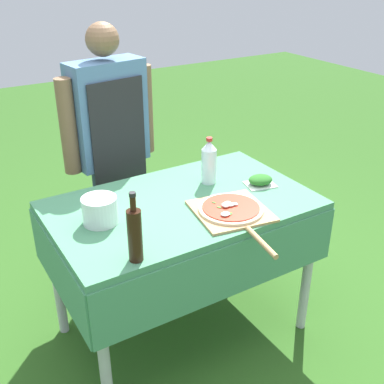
% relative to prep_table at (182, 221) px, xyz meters
% --- Properties ---
extents(ground_plane, '(12.00, 12.00, 0.00)m').
position_rel_prep_table_xyz_m(ground_plane, '(0.00, 0.00, -0.70)').
color(ground_plane, '#2D5B1E').
extents(prep_table, '(1.29, 0.80, 0.81)m').
position_rel_prep_table_xyz_m(prep_table, '(0.00, 0.00, 0.00)').
color(prep_table, '#478960').
rests_on(prep_table, ground).
extents(person_cook, '(0.59, 0.25, 1.58)m').
position_rel_prep_table_xyz_m(person_cook, '(-0.08, 0.68, 0.23)').
color(person_cook, '#333D56').
rests_on(person_cook, ground).
extents(pizza_on_peel, '(0.38, 0.60, 0.05)m').
position_rel_prep_table_xyz_m(pizza_on_peel, '(0.14, -0.22, 0.12)').
color(pizza_on_peel, tan).
rests_on(pizza_on_peel, prep_table).
extents(oil_bottle, '(0.06, 0.06, 0.30)m').
position_rel_prep_table_xyz_m(oil_bottle, '(-0.40, -0.33, 0.23)').
color(oil_bottle, black).
rests_on(oil_bottle, prep_table).
extents(water_bottle, '(0.08, 0.08, 0.25)m').
position_rel_prep_table_xyz_m(water_bottle, '(0.24, 0.12, 0.22)').
color(water_bottle, silver).
rests_on(water_bottle, prep_table).
extents(herb_container, '(0.17, 0.15, 0.05)m').
position_rel_prep_table_xyz_m(herb_container, '(0.45, -0.05, 0.13)').
color(herb_container, silver).
rests_on(herb_container, prep_table).
extents(mixing_tub, '(0.16, 0.16, 0.12)m').
position_rel_prep_table_xyz_m(mixing_tub, '(-0.41, 0.02, 0.17)').
color(mixing_tub, silver).
rests_on(mixing_tub, prep_table).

